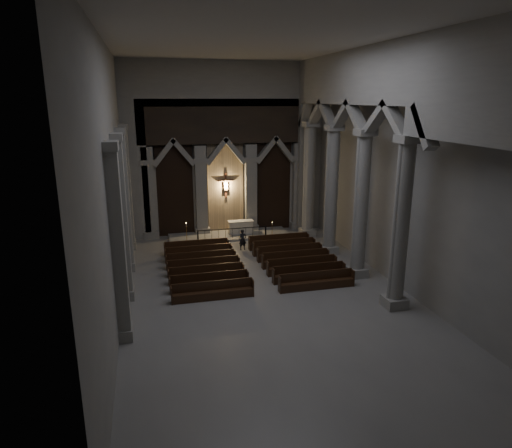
{
  "coord_description": "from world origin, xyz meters",
  "views": [
    {
      "loc": [
        -5.53,
        -20.16,
        9.53
      ],
      "look_at": [
        0.12,
        3.0,
        2.94
      ],
      "focal_mm": 32.0,
      "sensor_mm": 36.0,
      "label": 1
    }
  ],
  "objects_px": {
    "candle_stand_right": "(272,234)",
    "pews": "(251,265)",
    "worshipper": "(243,240)",
    "altar": "(241,227)",
    "candle_stand_left": "(187,239)",
    "altar_rail": "(232,232)"
  },
  "relations": [
    {
      "from": "altar",
      "to": "worshipper",
      "type": "distance_m",
      "value": 3.32
    },
    {
      "from": "altar_rail",
      "to": "candle_stand_right",
      "type": "distance_m",
      "value": 2.85
    },
    {
      "from": "altar_rail",
      "to": "candle_stand_right",
      "type": "relative_size",
      "value": 3.96
    },
    {
      "from": "candle_stand_right",
      "to": "pews",
      "type": "xyz_separation_m",
      "value": [
        -2.83,
        -5.55,
        -0.04
      ]
    },
    {
      "from": "candle_stand_left",
      "to": "worshipper",
      "type": "relative_size",
      "value": 1.14
    },
    {
      "from": "candle_stand_right",
      "to": "worshipper",
      "type": "relative_size",
      "value": 0.9
    },
    {
      "from": "candle_stand_left",
      "to": "altar",
      "type": "bearing_deg",
      "value": 19.1
    },
    {
      "from": "altar",
      "to": "worshipper",
      "type": "bearing_deg",
      "value": -99.4
    },
    {
      "from": "altar_rail",
      "to": "worshipper",
      "type": "xyz_separation_m",
      "value": [
        0.31,
        -1.97,
        0.05
      ]
    },
    {
      "from": "candle_stand_left",
      "to": "pews",
      "type": "relative_size",
      "value": 0.16
    },
    {
      "from": "worshipper",
      "to": "altar",
      "type": "bearing_deg",
      "value": 72.33
    },
    {
      "from": "altar",
      "to": "worshipper",
      "type": "height_order",
      "value": "worshipper"
    },
    {
      "from": "pews",
      "to": "worshipper",
      "type": "height_order",
      "value": "worshipper"
    },
    {
      "from": "altar_rail",
      "to": "candle_stand_right",
      "type": "xyz_separation_m",
      "value": [
        2.83,
        -0.04,
        -0.3
      ]
    },
    {
      "from": "altar",
      "to": "pews",
      "type": "relative_size",
      "value": 0.19
    },
    {
      "from": "worshipper",
      "to": "candle_stand_right",
      "type": "bearing_deg",
      "value": 29.19
    },
    {
      "from": "altar",
      "to": "candle_stand_left",
      "type": "height_order",
      "value": "candle_stand_left"
    },
    {
      "from": "altar",
      "to": "candle_stand_left",
      "type": "xyz_separation_m",
      "value": [
        -3.98,
        -1.38,
        -0.19
      ]
    },
    {
      "from": "candle_stand_right",
      "to": "pews",
      "type": "relative_size",
      "value": 0.13
    },
    {
      "from": "altar_rail",
      "to": "worshipper",
      "type": "height_order",
      "value": "worshipper"
    },
    {
      "from": "altar_rail",
      "to": "pews",
      "type": "xyz_separation_m",
      "value": [
        -0.0,
        -5.59,
        -0.33
      ]
    },
    {
      "from": "pews",
      "to": "candle_stand_right",
      "type": "bearing_deg",
      "value": 62.99
    }
  ]
}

